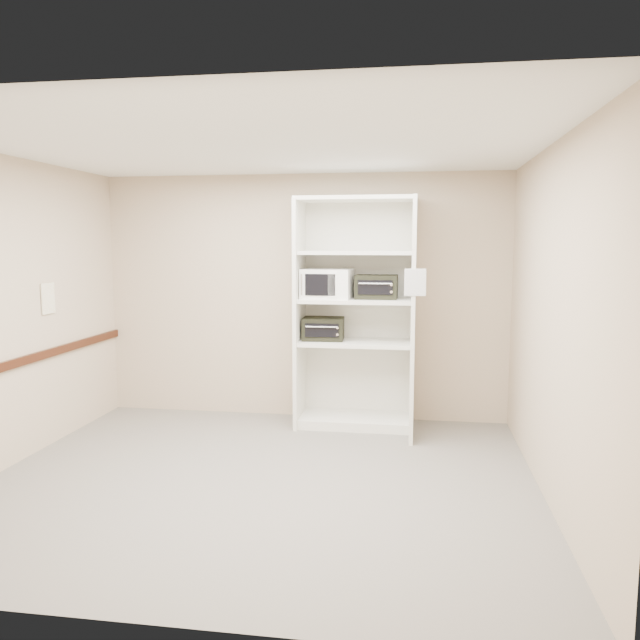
# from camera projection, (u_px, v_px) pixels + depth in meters

# --- Properties ---
(floor) EXTENTS (4.50, 4.00, 0.01)m
(floor) POSITION_uv_depth(u_px,v_px,m) (260.00, 480.00, 5.14)
(floor) COLOR slate
(floor) RESTS_ON ground
(ceiling) EXTENTS (4.50, 4.00, 0.01)m
(ceiling) POSITION_uv_depth(u_px,v_px,m) (256.00, 145.00, 4.81)
(ceiling) COLOR white
(wall_back) EXTENTS (4.50, 0.02, 2.70)m
(wall_back) POSITION_uv_depth(u_px,v_px,m) (303.00, 297.00, 6.94)
(wall_back) COLOR tan
(wall_back) RESTS_ON ground
(wall_front) EXTENTS (4.50, 0.02, 2.70)m
(wall_front) POSITION_uv_depth(u_px,v_px,m) (156.00, 367.00, 3.02)
(wall_front) COLOR tan
(wall_front) RESTS_ON ground
(wall_left) EXTENTS (0.02, 4.00, 2.70)m
(wall_left) POSITION_uv_depth(u_px,v_px,m) (2.00, 314.00, 5.32)
(wall_left) COLOR tan
(wall_left) RESTS_ON ground
(wall_right) EXTENTS (0.02, 4.00, 2.70)m
(wall_right) POSITION_uv_depth(u_px,v_px,m) (552.00, 324.00, 4.64)
(wall_right) COLOR tan
(wall_right) RESTS_ON ground
(shelving_unit) EXTENTS (1.24, 0.92, 2.42)m
(shelving_unit) POSITION_uv_depth(u_px,v_px,m) (360.00, 321.00, 6.58)
(shelving_unit) COLOR silver
(shelving_unit) RESTS_ON floor
(microwave) EXTENTS (0.55, 0.44, 0.31)m
(microwave) POSITION_uv_depth(u_px,v_px,m) (328.00, 284.00, 6.55)
(microwave) COLOR white
(microwave) RESTS_ON shelving_unit
(toaster_oven_upper) EXTENTS (0.44, 0.33, 0.25)m
(toaster_oven_upper) POSITION_uv_depth(u_px,v_px,m) (376.00, 287.00, 6.50)
(toaster_oven_upper) COLOR black
(toaster_oven_upper) RESTS_ON shelving_unit
(toaster_oven_lower) EXTENTS (0.45, 0.35, 0.24)m
(toaster_oven_lower) POSITION_uv_depth(u_px,v_px,m) (323.00, 329.00, 6.65)
(toaster_oven_lower) COLOR black
(toaster_oven_lower) RESTS_ON shelving_unit
(paper_sign) EXTENTS (0.20, 0.01, 0.25)m
(paper_sign) POSITION_uv_depth(u_px,v_px,m) (415.00, 282.00, 5.82)
(paper_sign) COLOR white
(paper_sign) RESTS_ON shelving_unit
(chair_rail) EXTENTS (0.04, 3.98, 0.08)m
(chair_rail) POSITION_uv_depth(u_px,v_px,m) (8.00, 365.00, 5.37)
(chair_rail) COLOR black
(chair_rail) RESTS_ON wall_left
(wall_poster) EXTENTS (0.01, 0.21, 0.30)m
(wall_poster) POSITION_uv_depth(u_px,v_px,m) (48.00, 298.00, 5.96)
(wall_poster) COLOR white
(wall_poster) RESTS_ON wall_left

